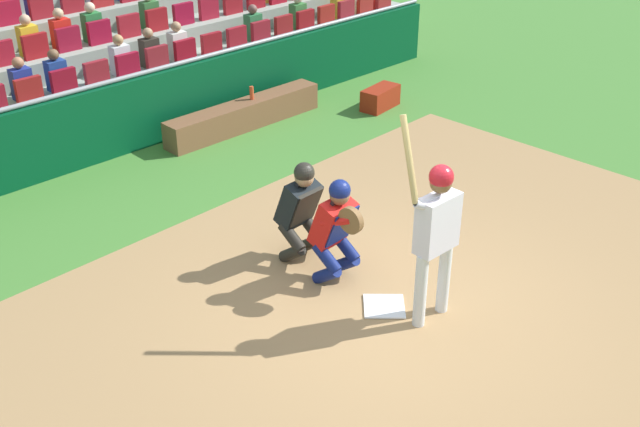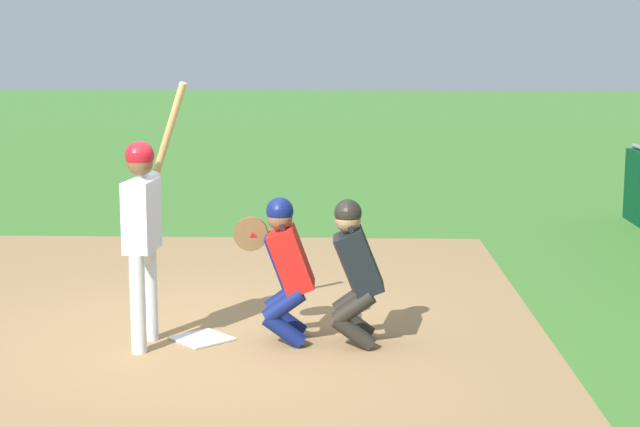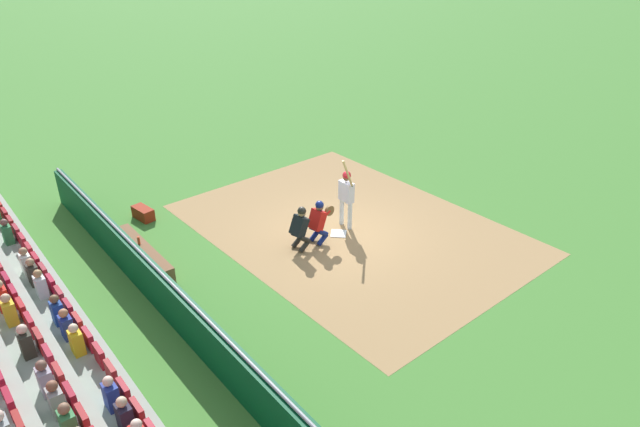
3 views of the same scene
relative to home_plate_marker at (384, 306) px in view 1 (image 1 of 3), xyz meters
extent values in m
plane|color=#447E31|center=(0.00, 0.00, -0.02)|extent=(160.00, 160.00, 0.00)
cube|color=#A47D4F|center=(0.00, 0.50, -0.01)|extent=(10.07, 7.45, 0.01)
cube|color=white|center=(0.00, 0.00, 0.00)|extent=(0.62, 0.62, 0.02)
cylinder|color=silver|center=(-0.41, 0.46, 0.41)|extent=(0.13, 0.13, 0.85)
cylinder|color=silver|center=(-0.03, 0.45, 0.41)|extent=(0.13, 0.13, 0.85)
cube|color=silver|center=(-0.22, 0.45, 1.13)|extent=(0.48, 0.23, 0.60)
sphere|color=brown|center=(-0.22, 0.45, 1.58)|extent=(0.22, 0.22, 0.22)
sphere|color=red|center=(-0.22, 0.45, 1.64)|extent=(0.25, 0.25, 0.25)
cylinder|color=silver|center=(-0.16, 0.43, 1.42)|extent=(0.51, 0.15, 0.14)
cylinder|color=silver|center=(0.03, 0.42, 1.42)|extent=(0.18, 0.15, 0.13)
cylinder|color=tan|center=(0.04, 0.26, 1.85)|extent=(0.16, 0.36, 0.82)
sphere|color=black|center=(0.08, 0.40, 1.44)|extent=(0.06, 0.06, 0.06)
cylinder|color=navy|center=(-0.16, -0.75, 0.14)|extent=(0.16, 0.39, 0.34)
cylinder|color=navy|center=(-0.16, -0.75, 0.36)|extent=(0.16, 0.39, 0.33)
cylinder|color=navy|center=(0.15, -0.73, 0.14)|extent=(0.16, 0.39, 0.34)
cylinder|color=navy|center=(0.15, -0.73, 0.36)|extent=(0.16, 0.39, 0.33)
cube|color=red|center=(0.00, -0.79, 0.72)|extent=(0.44, 0.44, 0.60)
cube|color=navy|center=(-0.01, -0.67, 0.72)|extent=(0.39, 0.23, 0.45)
sphere|color=brown|center=(-0.01, -0.70, 1.09)|extent=(0.22, 0.22, 0.22)
cube|color=black|center=(-0.01, -0.70, 1.09)|extent=(0.20, 0.12, 0.20)
sphere|color=navy|center=(-0.01, -0.70, 1.15)|extent=(0.24, 0.24, 0.24)
cylinder|color=brown|center=(0.10, -0.43, 0.93)|extent=(0.09, 0.30, 0.30)
cylinder|color=red|center=(0.14, -0.60, 0.86)|extent=(0.18, 0.40, 0.22)
cylinder|color=black|center=(-0.20, -1.35, 0.14)|extent=(0.16, 0.39, 0.34)
cylinder|color=black|center=(-0.20, -1.35, 0.36)|extent=(0.16, 0.39, 0.33)
cylinder|color=black|center=(0.12, -1.34, 0.14)|extent=(0.16, 0.39, 0.34)
cylinder|color=black|center=(0.12, -1.34, 0.36)|extent=(0.16, 0.39, 0.33)
cube|color=black|center=(-0.03, -1.39, 0.72)|extent=(0.44, 0.44, 0.60)
cube|color=black|center=(-0.04, -1.27, 0.72)|extent=(0.39, 0.23, 0.45)
sphere|color=#AA8158|center=(-0.04, -1.29, 1.08)|extent=(0.22, 0.22, 0.22)
cube|color=black|center=(-0.04, -1.29, 1.08)|extent=(0.20, 0.12, 0.20)
sphere|color=black|center=(-0.04, -1.29, 1.15)|extent=(0.24, 0.24, 0.24)
cube|color=#054422|center=(0.00, -5.54, 0.54)|extent=(14.23, 0.24, 1.11)
cylinder|color=gray|center=(0.00, -5.54, 1.13)|extent=(14.23, 0.07, 0.07)
cube|color=brown|center=(-2.16, -4.99, 0.20)|extent=(2.95, 0.40, 0.44)
cylinder|color=#CE4624|center=(-2.34, -5.00, 0.53)|extent=(0.07, 0.07, 0.22)
cube|color=maroon|center=(-4.42, -4.03, 0.17)|extent=(0.79, 0.47, 0.37)
cube|color=#94A092|center=(0.00, -7.58, 0.19)|extent=(18.17, 0.86, 0.42)
cube|color=maroon|center=(-8.31, -7.45, 0.61)|extent=(0.44, 0.10, 0.42)
cube|color=maroon|center=(-7.70, -7.45, 0.61)|extent=(0.44, 0.10, 0.42)
cube|color=silver|center=(-7.70, -7.68, 0.66)|extent=(0.32, 0.22, 0.52)
cube|color=maroon|center=(-7.08, -7.45, 0.61)|extent=(0.44, 0.10, 0.42)
cube|color=gold|center=(-7.08, -7.68, 0.66)|extent=(0.32, 0.22, 0.52)
cube|color=maroon|center=(-6.47, -7.45, 0.61)|extent=(0.44, 0.10, 0.42)
cube|color=maroon|center=(-5.85, -7.45, 0.61)|extent=(0.44, 0.10, 0.42)
cube|color=#377A3A|center=(-5.85, -7.68, 0.66)|extent=(0.32, 0.22, 0.52)
cube|color=maroon|center=(-5.23, -7.45, 0.61)|extent=(0.44, 0.10, 0.42)
cube|color=maroon|center=(-4.62, -7.45, 0.61)|extent=(0.44, 0.10, 0.42)
cube|color=#2C7541|center=(-4.62, -7.68, 0.66)|extent=(0.32, 0.22, 0.52)
sphere|color=brown|center=(-4.62, -7.68, 1.02)|extent=(0.19, 0.19, 0.19)
cube|color=maroon|center=(-4.00, -7.45, 0.61)|extent=(0.44, 0.10, 0.42)
cube|color=maroon|center=(-3.39, -7.45, 0.61)|extent=(0.44, 0.10, 0.42)
cube|color=maroon|center=(-2.77, -7.45, 0.61)|extent=(0.44, 0.10, 0.42)
cube|color=white|center=(-2.77, -7.68, 0.66)|extent=(0.32, 0.22, 0.52)
sphere|color=tan|center=(-2.77, -7.68, 1.02)|extent=(0.19, 0.19, 0.19)
cube|color=maroon|center=(-2.16, -7.45, 0.61)|extent=(0.44, 0.10, 0.42)
cube|color=#2E2A22|center=(-2.16, -7.68, 0.66)|extent=(0.32, 0.22, 0.52)
sphere|color=tan|center=(-2.16, -7.68, 1.02)|extent=(0.19, 0.19, 0.19)
cube|color=maroon|center=(-1.54, -7.45, 0.61)|extent=(0.44, 0.10, 0.42)
cube|color=silver|center=(-1.54, -7.68, 0.66)|extent=(0.32, 0.22, 0.52)
sphere|color=tan|center=(-1.54, -7.68, 1.02)|extent=(0.19, 0.19, 0.19)
cube|color=maroon|center=(-0.92, -7.45, 0.61)|extent=(0.44, 0.10, 0.42)
cube|color=maroon|center=(-0.31, -7.45, 0.61)|extent=(0.44, 0.10, 0.42)
cube|color=navy|center=(-0.31, -7.68, 0.66)|extent=(0.32, 0.22, 0.52)
sphere|color=brown|center=(-0.31, -7.68, 1.02)|extent=(0.19, 0.19, 0.19)
cube|color=maroon|center=(0.31, -7.45, 0.61)|extent=(0.44, 0.10, 0.42)
cube|color=navy|center=(0.31, -7.68, 0.66)|extent=(0.32, 0.22, 0.52)
sphere|color=#AF704C|center=(0.31, -7.68, 1.02)|extent=(0.19, 0.19, 0.19)
cube|color=#94A092|center=(0.00, -8.44, 0.40)|extent=(18.17, 0.86, 0.83)
cube|color=maroon|center=(-4.62, -8.31, 1.03)|extent=(0.44, 0.10, 0.42)
cube|color=maroon|center=(-4.00, -8.31, 1.03)|extent=(0.44, 0.10, 0.42)
cube|color=maroon|center=(-3.39, -8.31, 1.03)|extent=(0.44, 0.10, 0.42)
cube|color=maroon|center=(-2.77, -8.31, 1.03)|extent=(0.44, 0.10, 0.42)
cube|color=#2F6933|center=(-2.77, -8.54, 1.08)|extent=(0.32, 0.22, 0.52)
cube|color=maroon|center=(-2.16, -8.31, 1.03)|extent=(0.44, 0.10, 0.42)
cube|color=maroon|center=(-1.54, -8.31, 1.03)|extent=(0.44, 0.10, 0.42)
cube|color=#287539|center=(-1.54, -8.54, 1.08)|extent=(0.32, 0.22, 0.52)
sphere|color=beige|center=(-1.54, -8.54, 1.44)|extent=(0.19, 0.19, 0.19)
cube|color=maroon|center=(-0.92, -8.31, 1.03)|extent=(0.44, 0.10, 0.42)
cube|color=red|center=(-0.92, -8.54, 1.08)|extent=(0.32, 0.22, 0.52)
sphere|color=tan|center=(-0.92, -8.54, 1.44)|extent=(0.19, 0.19, 0.19)
cube|color=maroon|center=(-0.31, -8.31, 1.03)|extent=(0.44, 0.10, 0.42)
cube|color=gold|center=(-0.31, -8.54, 1.08)|extent=(0.32, 0.22, 0.52)
sphere|color=tan|center=(-0.31, -8.54, 1.44)|extent=(0.19, 0.19, 0.19)
cube|color=maroon|center=(0.31, -8.31, 1.03)|extent=(0.44, 0.10, 0.42)
cube|color=maroon|center=(-1.54, -9.17, 1.44)|extent=(0.44, 0.10, 0.42)
cube|color=maroon|center=(-0.92, -9.17, 1.44)|extent=(0.44, 0.10, 0.42)
cube|color=navy|center=(-0.92, -9.40, 1.49)|extent=(0.32, 0.22, 0.52)
cube|color=maroon|center=(-0.31, -9.17, 1.44)|extent=(0.44, 0.10, 0.42)
cube|color=red|center=(-0.31, -9.40, 1.49)|extent=(0.32, 0.22, 0.52)
camera|label=1|loc=(5.33, 4.48, 4.95)|focal=43.86mm
camera|label=2|loc=(-7.90, -1.58, 2.40)|focal=52.42mm
camera|label=3|loc=(10.99, -9.49, 8.36)|focal=32.38mm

